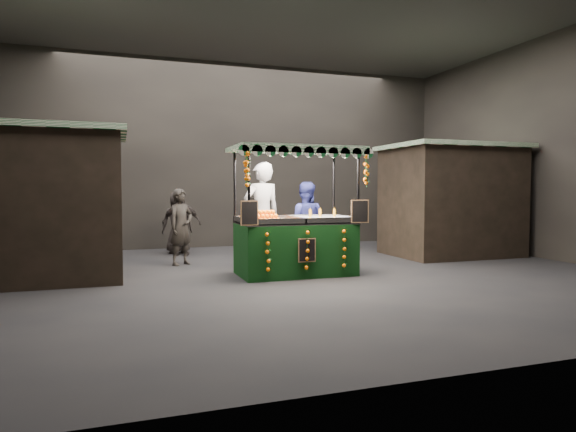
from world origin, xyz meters
name	(u,v)px	position (x,y,z in m)	size (l,w,h in m)	color
ground	(298,275)	(0.00, 0.00, 0.00)	(12.00, 12.00, 0.00)	black
market_hall	(298,87)	(0.00, 0.00, 3.38)	(12.10, 10.10, 5.05)	black
neighbour_stall_left	(35,204)	(-4.40, 1.00, 1.31)	(3.00, 2.20, 2.60)	black
neighbour_stall_right	(451,200)	(4.40, 1.50, 1.31)	(3.00, 2.20, 2.60)	black
juice_stall	(296,236)	(0.01, 0.07, 0.72)	(2.39, 1.41, 2.32)	black
vendor_grey	(262,215)	(-0.37, 1.06, 1.05)	(0.83, 0.61, 2.09)	gray
vendor_blue	(305,223)	(0.60, 1.21, 0.86)	(1.03, 0.94, 1.71)	navy
shopper_0	(181,227)	(-1.84, 1.96, 0.78)	(0.68, 0.64, 1.57)	black
shopper_1	(397,215)	(3.89, 3.04, 0.88)	(1.09, 1.07, 1.77)	#2A2622
shopper_2	(182,223)	(-1.66, 3.40, 0.77)	(0.96, 0.58, 1.53)	#292321
shopper_3	(263,222)	(0.23, 3.04, 0.77)	(1.15, 1.03, 1.55)	black
shopper_4	(178,222)	(-1.70, 3.90, 0.76)	(0.78, 0.54, 1.53)	#282321
shopper_5	(407,214)	(4.15, 3.00, 0.91)	(1.18, 1.76, 1.82)	#2A2322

